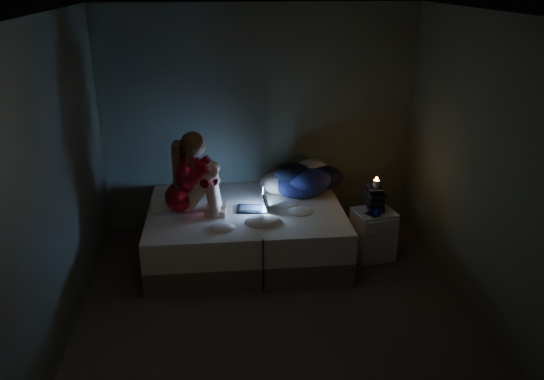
{
  "coord_description": "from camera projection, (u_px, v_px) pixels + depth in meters",
  "views": [
    {
      "loc": [
        -0.49,
        -4.17,
        2.88
      ],
      "look_at": [
        0.05,
        1.0,
        0.8
      ],
      "focal_mm": 35.88,
      "sensor_mm": 36.0,
      "label": 1
    }
  ],
  "objects": [
    {
      "name": "book_stack",
      "position": [
        375.0,
        198.0,
        5.74
      ],
      "size": [
        0.19,
        0.25,
        0.25
      ],
      "primitive_type": null,
      "color": "black",
      "rests_on": "nightstand"
    },
    {
      "name": "pillow",
      "position": [
        173.0,
        200.0,
        5.81
      ],
      "size": [
        0.43,
        0.31,
        0.13
      ],
      "primitive_type": "cube",
      "color": "silver",
      "rests_on": "bed"
    },
    {
      "name": "floor",
      "position": [
        278.0,
        312.0,
        4.97
      ],
      "size": [
        3.6,
        3.8,
        0.02
      ],
      "primitive_type": "cube",
      "color": "black",
      "rests_on": "ground"
    },
    {
      "name": "candle",
      "position": [
        376.0,
        184.0,
        5.68
      ],
      "size": [
        0.07,
        0.07,
        0.08
      ],
      "primitive_type": "cylinder",
      "color": "beige",
      "rests_on": "book_stack"
    },
    {
      "name": "wall_right",
      "position": [
        488.0,
        171.0,
        4.66
      ],
      "size": [
        0.02,
        3.8,
        2.6
      ],
      "primitive_type": "cube",
      "color": "#484F42",
      "rests_on": "ground"
    },
    {
      "name": "wall_back",
      "position": [
        260.0,
        121.0,
        6.25
      ],
      "size": [
        3.6,
        0.02,
        2.6
      ],
      "primitive_type": "cube",
      "color": "#484F42",
      "rests_on": "ground"
    },
    {
      "name": "blue_orb",
      "position": [
        375.0,
        213.0,
        5.61
      ],
      "size": [
        0.08,
        0.08,
        0.08
      ],
      "primitive_type": "sphere",
      "color": "navy",
      "rests_on": "nightstand"
    },
    {
      "name": "ceiling",
      "position": [
        279.0,
        12.0,
        4.0
      ],
      "size": [
        3.6,
        3.8,
        0.02
      ],
      "primitive_type": "cube",
      "color": "silver",
      "rests_on": "ground"
    },
    {
      "name": "wall_left",
      "position": [
        52.0,
        187.0,
        4.31
      ],
      "size": [
        0.02,
        3.8,
        2.6
      ],
      "primitive_type": "cube",
      "color": "#484F42",
      "rests_on": "ground"
    },
    {
      "name": "laptop",
      "position": [
        252.0,
        200.0,
        5.68
      ],
      "size": [
        0.35,
        0.27,
        0.23
      ],
      "primitive_type": null,
      "rotation": [
        0.0,
        0.0,
        -0.11
      ],
      "color": "black",
      "rests_on": "bed"
    },
    {
      "name": "phone",
      "position": [
        369.0,
        214.0,
        5.66
      ],
      "size": [
        0.11,
        0.16,
        0.01
      ],
      "primitive_type": "cube",
      "rotation": [
        0.0,
        0.0,
        0.33
      ],
      "color": "black",
      "rests_on": "nightstand"
    },
    {
      "name": "bed",
      "position": [
        246.0,
        232.0,
        5.86
      ],
      "size": [
        2.05,
        1.53,
        0.56
      ],
      "primitive_type": null,
      "color": "beige",
      "rests_on": "ground"
    },
    {
      "name": "wall_front",
      "position": [
        322.0,
        311.0,
        2.72
      ],
      "size": [
        3.6,
        0.02,
        2.6
      ],
      "primitive_type": "cube",
      "color": "#484F42",
      "rests_on": "ground"
    },
    {
      "name": "clothes_pile",
      "position": [
        301.0,
        178.0,
        6.05
      ],
      "size": [
        0.72,
        0.6,
        0.4
      ],
      "primitive_type": null,
      "rotation": [
        0.0,
        0.0,
        0.11
      ],
      "color": "#11114A",
      "rests_on": "bed"
    },
    {
      "name": "woman",
      "position": [
        181.0,
        174.0,
        5.47
      ],
      "size": [
        0.57,
        0.4,
        0.88
      ],
      "primitive_type": null,
      "rotation": [
        0.0,
        0.0,
        -0.09
      ],
      "color": "maroon",
      "rests_on": "bed"
    },
    {
      "name": "nightstand",
      "position": [
        373.0,
        234.0,
        5.85
      ],
      "size": [
        0.47,
        0.43,
        0.54
      ],
      "primitive_type": "cube",
      "rotation": [
        0.0,
        0.0,
        0.2
      ],
      "color": "silver",
      "rests_on": "ground"
    }
  ]
}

